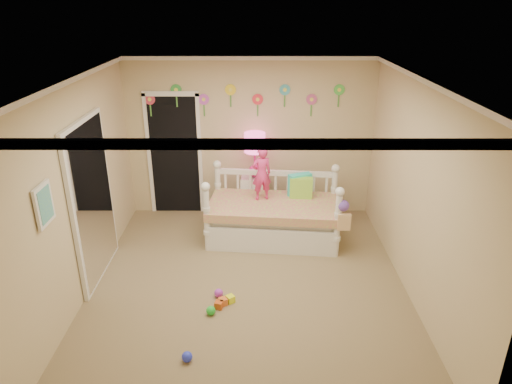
{
  "coord_description": "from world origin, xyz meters",
  "views": [
    {
      "loc": [
        0.11,
        -4.96,
        3.41
      ],
      "look_at": [
        0.1,
        0.6,
        1.05
      ],
      "focal_mm": 32.13,
      "sensor_mm": 36.0,
      "label": 1
    }
  ],
  "objects_px": {
    "daybed": "(273,206)",
    "child": "(262,174)",
    "table_lamp": "(255,148)",
    "nightstand": "(255,197)"
  },
  "relations": [
    {
      "from": "nightstand",
      "to": "table_lamp",
      "type": "relative_size",
      "value": 0.99
    },
    {
      "from": "daybed",
      "to": "table_lamp",
      "type": "distance_m",
      "value": 1.03
    },
    {
      "from": "nightstand",
      "to": "table_lamp",
      "type": "distance_m",
      "value": 0.85
    },
    {
      "from": "table_lamp",
      "to": "nightstand",
      "type": "bearing_deg",
      "value": 0.0
    },
    {
      "from": "table_lamp",
      "to": "child",
      "type": "bearing_deg",
      "value": -80.08
    },
    {
      "from": "child",
      "to": "table_lamp",
      "type": "xyz_separation_m",
      "value": [
        -0.1,
        0.6,
        0.21
      ]
    },
    {
      "from": "table_lamp",
      "to": "daybed",
      "type": "bearing_deg",
      "value": -68.57
    },
    {
      "from": "nightstand",
      "to": "child",
      "type": "bearing_deg",
      "value": -75.04
    },
    {
      "from": "daybed",
      "to": "table_lamp",
      "type": "relative_size",
      "value": 2.66
    },
    {
      "from": "daybed",
      "to": "child",
      "type": "distance_m",
      "value": 0.52
    }
  ]
}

